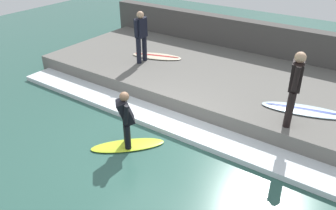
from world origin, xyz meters
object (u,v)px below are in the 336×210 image
at_px(surfer_riding, 126,117).
at_px(surfer_waiting_near, 295,85).
at_px(surfboard_waiting_near, 305,110).
at_px(surfboard_waiting_far, 157,56).
at_px(surfer_waiting_far, 141,34).
at_px(surfboard_riding, 128,145).

relative_size(surfer_riding, surfer_waiting_near, 0.79).
bearing_deg(surfer_waiting_near, surfboard_waiting_near, -14.34).
height_order(surfboard_waiting_near, surfboard_waiting_far, same).
bearing_deg(surfer_waiting_far, surfboard_riding, -146.51).
relative_size(surfboard_riding, surfer_waiting_near, 0.90).
height_order(surfer_riding, surfboard_waiting_near, surfer_riding).
xyz_separation_m(surfboard_riding, surfboard_waiting_far, (3.93, 2.04, 0.51)).
bearing_deg(surfer_riding, surfboard_riding, 135.00).
bearing_deg(surfboard_riding, surfer_riding, -45.00).
xyz_separation_m(surfboard_riding, surfer_waiting_near, (2.27, -2.89, 1.44)).
xyz_separation_m(surfer_waiting_far, surfboard_waiting_far, (0.61, -0.16, -0.90)).
xyz_separation_m(surfer_waiting_near, surfboard_waiting_far, (1.66, 4.93, -0.93)).
relative_size(surfboard_waiting_near, surfboard_waiting_far, 1.17).
bearing_deg(surfer_waiting_near, surfboard_riding, 128.11).
bearing_deg(surfer_waiting_far, surfboard_waiting_near, -93.16).
relative_size(surfboard_riding, surfer_riding, 1.14).
bearing_deg(surfboard_waiting_near, surfer_riding, 134.50).
distance_m(surfer_waiting_far, surfboard_waiting_far, 1.09).
height_order(surfboard_riding, surfer_waiting_far, surfer_waiting_far).
distance_m(surfer_riding, surfer_waiting_near, 3.73).
bearing_deg(surfboard_waiting_near, surfboard_waiting_far, 80.07).
relative_size(surfer_waiting_near, surfboard_waiting_near, 0.81).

